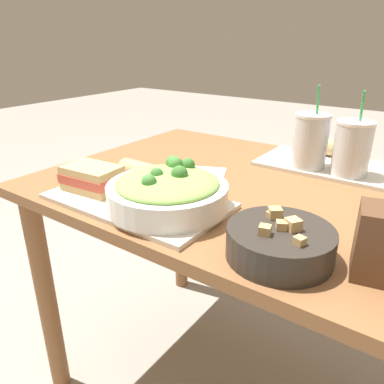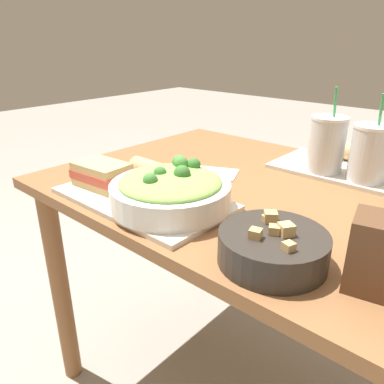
{
  "view_description": "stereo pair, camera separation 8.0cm",
  "coord_description": "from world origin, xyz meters",
  "px_view_note": "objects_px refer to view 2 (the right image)",
  "views": [
    {
      "loc": [
        0.42,
        -0.88,
        1.15
      ],
      "look_at": [
        -0.0,
        -0.28,
        0.84
      ],
      "focal_mm": 35.0,
      "sensor_mm": 36.0,
      "label": 1
    },
    {
      "loc": [
        0.49,
        -0.83,
        1.15
      ],
      "look_at": [
        -0.0,
        -0.28,
        0.84
      ],
      "focal_mm": 35.0,
      "sensor_mm": 36.0,
      "label": 2
    }
  ],
  "objects_px": {
    "drink_cup_dark": "(326,146)",
    "napkin_folded": "(212,173)",
    "sandwich_near": "(102,174)",
    "baguette_near": "(153,172)",
    "baguette_far": "(346,151)",
    "salad_bowl": "(171,189)",
    "drink_cup_red": "(369,155)",
    "soup_bowl": "(273,246)"
  },
  "relations": [
    {
      "from": "drink_cup_dark",
      "to": "napkin_folded",
      "type": "height_order",
      "value": "drink_cup_dark"
    },
    {
      "from": "drink_cup_dark",
      "to": "napkin_folded",
      "type": "relative_size",
      "value": 1.41
    },
    {
      "from": "sandwich_near",
      "to": "baguette_near",
      "type": "height_order",
      "value": "sandwich_near"
    },
    {
      "from": "drink_cup_dark",
      "to": "baguette_far",
      "type": "bearing_deg",
      "value": 87.99
    },
    {
      "from": "napkin_folded",
      "to": "sandwich_near",
      "type": "bearing_deg",
      "value": -114.78
    },
    {
      "from": "baguette_near",
      "to": "napkin_folded",
      "type": "xyz_separation_m",
      "value": [
        0.06,
        0.18,
        -0.04
      ]
    },
    {
      "from": "salad_bowl",
      "to": "drink_cup_red",
      "type": "height_order",
      "value": "drink_cup_red"
    },
    {
      "from": "drink_cup_red",
      "to": "napkin_folded",
      "type": "height_order",
      "value": "drink_cup_red"
    },
    {
      "from": "soup_bowl",
      "to": "sandwich_near",
      "type": "height_order",
      "value": "soup_bowl"
    },
    {
      "from": "salad_bowl",
      "to": "baguette_near",
      "type": "distance_m",
      "value": 0.17
    },
    {
      "from": "baguette_near",
      "to": "drink_cup_red",
      "type": "relative_size",
      "value": 0.61
    },
    {
      "from": "soup_bowl",
      "to": "sandwich_near",
      "type": "xyz_separation_m",
      "value": [
        -0.52,
        0.01,
        0.01
      ]
    },
    {
      "from": "soup_bowl",
      "to": "baguette_near",
      "type": "distance_m",
      "value": 0.45
    },
    {
      "from": "sandwich_near",
      "to": "baguette_far",
      "type": "distance_m",
      "value": 0.77
    },
    {
      "from": "soup_bowl",
      "to": "drink_cup_red",
      "type": "distance_m",
      "value": 0.51
    },
    {
      "from": "soup_bowl",
      "to": "drink_cup_dark",
      "type": "relative_size",
      "value": 0.81
    },
    {
      "from": "drink_cup_red",
      "to": "sandwich_near",
      "type": "bearing_deg",
      "value": -135.21
    },
    {
      "from": "drink_cup_dark",
      "to": "napkin_folded",
      "type": "xyz_separation_m",
      "value": [
        -0.25,
        -0.21,
        -0.09
      ]
    },
    {
      "from": "sandwich_near",
      "to": "soup_bowl",
      "type": "bearing_deg",
      "value": -5.19
    },
    {
      "from": "salad_bowl",
      "to": "baguette_far",
      "type": "relative_size",
      "value": 2.16
    },
    {
      "from": "soup_bowl",
      "to": "drink_cup_red",
      "type": "bearing_deg",
      "value": 90.87
    },
    {
      "from": "sandwich_near",
      "to": "drink_cup_red",
      "type": "relative_size",
      "value": 0.66
    },
    {
      "from": "sandwich_near",
      "to": "drink_cup_dark",
      "type": "bearing_deg",
      "value": 47.81
    },
    {
      "from": "soup_bowl",
      "to": "napkin_folded",
      "type": "distance_m",
      "value": 0.49
    },
    {
      "from": "sandwich_near",
      "to": "napkin_folded",
      "type": "distance_m",
      "value": 0.33
    },
    {
      "from": "baguette_near",
      "to": "soup_bowl",
      "type": "bearing_deg",
      "value": -104.07
    },
    {
      "from": "salad_bowl",
      "to": "baguette_near",
      "type": "xyz_separation_m",
      "value": [
        -0.15,
        0.08,
        -0.01
      ]
    },
    {
      "from": "baguette_far",
      "to": "baguette_near",
      "type": "bearing_deg",
      "value": 151.75
    },
    {
      "from": "drink_cup_dark",
      "to": "sandwich_near",
      "type": "bearing_deg",
      "value": -127.58
    },
    {
      "from": "baguette_near",
      "to": "drink_cup_red",
      "type": "bearing_deg",
      "value": -46.8
    },
    {
      "from": "salad_bowl",
      "to": "soup_bowl",
      "type": "xyz_separation_m",
      "value": [
        0.29,
        -0.04,
        -0.02
      ]
    },
    {
      "from": "soup_bowl",
      "to": "baguette_far",
      "type": "xyz_separation_m",
      "value": [
        -0.12,
        0.66,
        0.01
      ]
    },
    {
      "from": "salad_bowl",
      "to": "drink_cup_dark",
      "type": "relative_size",
      "value": 1.15
    },
    {
      "from": "soup_bowl",
      "to": "salad_bowl",
      "type": "bearing_deg",
      "value": 172.93
    },
    {
      "from": "salad_bowl",
      "to": "napkin_folded",
      "type": "relative_size",
      "value": 1.62
    },
    {
      "from": "salad_bowl",
      "to": "drink_cup_dark",
      "type": "xyz_separation_m",
      "value": [
        0.16,
        0.47,
        0.03
      ]
    },
    {
      "from": "baguette_far",
      "to": "drink_cup_dark",
      "type": "distance_m",
      "value": 0.16
    },
    {
      "from": "baguette_far",
      "to": "napkin_folded",
      "type": "bearing_deg",
      "value": 146.5
    },
    {
      "from": "soup_bowl",
      "to": "baguette_near",
      "type": "height_order",
      "value": "soup_bowl"
    },
    {
      "from": "baguette_far",
      "to": "drink_cup_dark",
      "type": "relative_size",
      "value": 0.53
    },
    {
      "from": "drink_cup_red",
      "to": "baguette_far",
      "type": "bearing_deg",
      "value": 126.54
    },
    {
      "from": "drink_cup_red",
      "to": "drink_cup_dark",
      "type": "bearing_deg",
      "value": 180.0
    }
  ]
}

